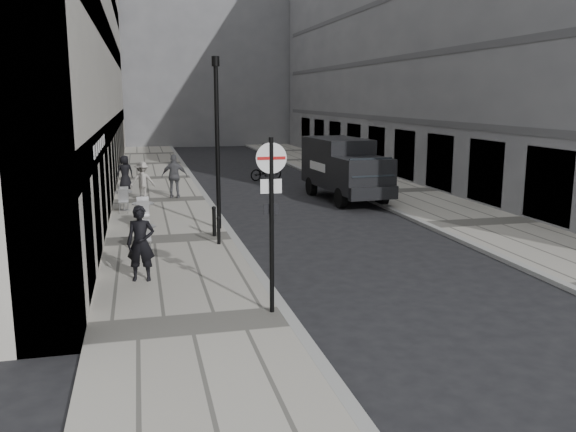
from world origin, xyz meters
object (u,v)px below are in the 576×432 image
object	(u,v)px
cyclist	(266,166)
sign_post	(271,202)
lamppost	(217,135)
panel_van	(344,166)
walking_man	(141,243)

from	to	relation	value
cyclist	sign_post	bearing A→B (deg)	-119.01
lamppost	cyclist	world-z (taller)	lamppost
lamppost	panel_van	xyz separation A→B (m)	(6.28, 5.32, -1.78)
walking_man	cyclist	world-z (taller)	cyclist
lamppost	walking_man	bearing A→B (deg)	-115.10
walking_man	panel_van	xyz separation A→B (m)	(8.89, 10.90, 0.47)
lamppost	sign_post	bearing A→B (deg)	-89.99
panel_van	lamppost	bearing A→B (deg)	-143.74
sign_post	panel_van	distance (m)	15.22
walking_man	cyclist	bearing A→B (deg)	79.08
panel_van	cyclist	xyz separation A→B (m)	(-2.06, 7.14, -0.71)
walking_man	sign_post	world-z (taller)	sign_post
sign_post	panel_van	size ratio (longest dim) A/B	0.62
walking_man	lamppost	xyz separation A→B (m)	(2.61, 5.57, 2.25)
sign_post	cyclist	size ratio (longest dim) A/B	1.75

